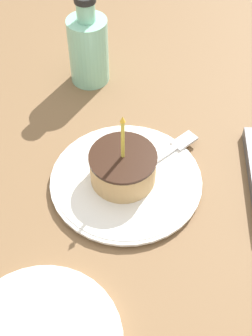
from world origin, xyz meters
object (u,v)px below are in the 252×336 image
at_px(plate, 126,181).
at_px(fork, 160,157).
at_px(bottle, 88,48).
at_px(cake_slice, 123,167).

distance_m(plate, fork, 0.07).
xyz_separation_m(fork, bottle, (0.14, -0.22, 0.06)).
bearing_deg(cake_slice, bottle, -72.58).
bearing_deg(fork, cake_slice, 38.13).
relative_size(cake_slice, fork, 0.93).
height_order(plate, fork, fork).
distance_m(cake_slice, bottle, 0.28).
bearing_deg(bottle, cake_slice, 107.42).
distance_m(plate, cake_slice, 0.03).
bearing_deg(cake_slice, plate, 165.15).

